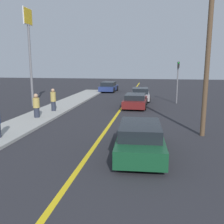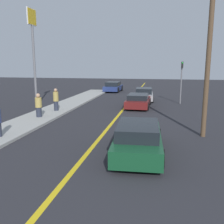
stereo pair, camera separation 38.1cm
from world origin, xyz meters
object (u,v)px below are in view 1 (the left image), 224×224
car_parked_left_lot (109,87)px  roadside_sign (29,38)px  car_near_right_lane (140,138)px  traffic_light (178,78)px  car_far_distant (140,94)px  pedestrian_far_standing (53,100)px  car_ahead_center (135,101)px  pedestrian_mid_group (36,106)px  utility_pole (207,60)px

car_parked_left_lot → roadside_sign: bearing=-109.0°
car_near_right_lane → traffic_light: 14.13m
car_far_distant → pedestrian_far_standing: bearing=-133.2°
car_ahead_center → traffic_light: traffic_light is taller
car_near_right_lane → car_ahead_center: (-0.97, 11.14, -0.08)m
pedestrian_mid_group → pedestrian_far_standing: bearing=85.2°
car_far_distant → car_parked_left_lot: size_ratio=0.96×
traffic_light → car_near_right_lane: bearing=-101.1°
pedestrian_far_standing → roadside_sign: size_ratio=0.21×
car_near_right_lane → car_parked_left_lot: bearing=100.3°
traffic_light → roadside_sign: roadside_sign is taller
car_ahead_center → roadside_sign: bearing=-174.3°
car_near_right_lane → utility_pole: utility_pole is taller
car_far_distant → traffic_light: size_ratio=1.04×
pedestrian_far_standing → traffic_light: 11.45m
car_near_right_lane → pedestrian_mid_group: pedestrian_mid_group is taller
roadside_sign → car_near_right_lane: bearing=-46.2°
car_ahead_center → car_near_right_lane: bearing=-84.3°
car_parked_left_lot → pedestrian_far_standing: size_ratio=2.47×
car_near_right_lane → pedestrian_far_standing: bearing=129.0°
pedestrian_mid_group → traffic_light: traffic_light is taller
car_far_distant → traffic_light: (3.45, -1.36, 1.75)m
car_near_right_lane → car_far_distant: bearing=89.9°
car_ahead_center → roadside_sign: roadside_sign is taller
car_ahead_center → traffic_light: 4.85m
traffic_light → roadside_sign: (-12.64, -3.40, 3.40)m
car_far_distant → pedestrian_far_standing: pedestrian_far_standing is taller
car_ahead_center → car_far_distant: 3.99m
car_ahead_center → car_parked_left_lot: 12.19m
car_parked_left_lot → traffic_light: size_ratio=1.09×
car_parked_left_lot → utility_pole: bearing=-64.8°
pedestrian_mid_group → car_ahead_center: bearing=43.1°
pedestrian_mid_group → roadside_sign: 7.51m
roadside_sign → utility_pole: 15.00m
car_ahead_center → car_parked_left_lot: bearing=111.5°
car_near_right_lane → pedestrian_far_standing: 10.42m
car_far_distant → roadside_sign: bearing=-155.7°
car_ahead_center → pedestrian_far_standing: size_ratio=2.54×
traffic_light → utility_pole: utility_pole is taller
car_far_distant → pedestrian_mid_group: (-6.40, -9.77, 0.30)m
pedestrian_mid_group → roadside_sign: size_ratio=0.19×
utility_pole → car_near_right_lane: bearing=-134.4°
car_ahead_center → utility_pole: utility_pole is taller
car_ahead_center → roadside_sign: size_ratio=0.52×
car_parked_left_lot → roadside_sign: (-4.65, -12.18, 5.14)m
car_ahead_center → pedestrian_mid_group: size_ratio=2.70×
car_far_distant → traffic_light: traffic_light is taller
roadside_sign → utility_pole: size_ratio=1.06×
car_near_right_lane → car_ahead_center: 11.18m
car_near_right_lane → pedestrian_mid_group: bearing=140.3°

